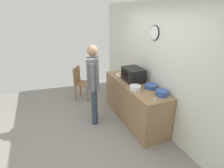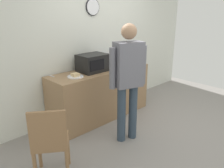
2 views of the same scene
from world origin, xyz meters
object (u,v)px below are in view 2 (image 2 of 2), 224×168
(salad_bowl, at_px, (122,60))
(spoon_utensil, at_px, (134,63))
(person_standing, at_px, (128,75))
(microwave, at_px, (93,63))
(cereal_bowl, at_px, (109,63))
(mixing_bowl, at_px, (119,66))
(sandwich_plate, at_px, (75,76))
(fork_utensil, at_px, (51,76))
(wooden_chair, at_px, (50,141))

(salad_bowl, height_order, spoon_utensil, salad_bowl)
(salad_bowl, xyz_separation_m, person_standing, (-0.97, -1.04, 0.08))
(microwave, relative_size, cereal_bowl, 1.93)
(mixing_bowl, distance_m, spoon_utensil, 0.55)
(sandwich_plate, height_order, person_standing, person_standing)
(sandwich_plate, relative_size, spoon_utensil, 1.54)
(salad_bowl, bearing_deg, sandwich_plate, -170.35)
(salad_bowl, relative_size, spoon_utensil, 1.39)
(fork_utensil, height_order, spoon_utensil, same)
(salad_bowl, relative_size, person_standing, 0.13)
(salad_bowl, height_order, cereal_bowl, salad_bowl)
(salad_bowl, bearing_deg, microwave, -171.50)
(salad_bowl, height_order, mixing_bowl, salad_bowl)
(microwave, xyz_separation_m, wooden_chair, (-1.39, -0.92, -0.54))
(cereal_bowl, bearing_deg, spoon_utensil, -25.67)
(mixing_bowl, distance_m, fork_utensil, 1.23)
(sandwich_plate, xyz_separation_m, cereal_bowl, (0.96, 0.23, 0.02))
(microwave, bearing_deg, cereal_bowl, 14.40)
(microwave, bearing_deg, wooden_chair, -146.65)
(salad_bowl, height_order, person_standing, person_standing)
(wooden_chair, bearing_deg, mixing_bowl, 21.26)
(microwave, relative_size, spoon_utensil, 2.94)
(fork_utensil, xyz_separation_m, person_standing, (0.61, -1.14, 0.12))
(microwave, distance_m, cereal_bowl, 0.55)
(cereal_bowl, distance_m, person_standing, 1.21)
(wooden_chair, bearing_deg, person_standing, 0.23)
(cereal_bowl, distance_m, fork_utensil, 1.22)
(mixing_bowl, relative_size, person_standing, 0.13)
(spoon_utensil, distance_m, wooden_chair, 2.56)
(mixing_bowl, bearing_deg, wooden_chair, -158.74)
(microwave, height_order, fork_utensil, microwave)
(cereal_bowl, bearing_deg, salad_bowl, -0.35)
(cereal_bowl, height_order, spoon_utensil, cereal_bowl)
(microwave, height_order, sandwich_plate, microwave)
(mixing_bowl, bearing_deg, microwave, 156.90)
(fork_utensil, distance_m, spoon_utensil, 1.73)
(cereal_bowl, distance_m, spoon_utensil, 0.53)
(spoon_utensil, height_order, person_standing, person_standing)
(cereal_bowl, distance_m, mixing_bowl, 0.34)
(mixing_bowl, bearing_deg, person_standing, -127.39)
(fork_utensil, height_order, person_standing, person_standing)
(microwave, xyz_separation_m, spoon_utensil, (1.00, -0.10, -0.15))
(spoon_utensil, bearing_deg, fork_utensil, 169.25)
(person_standing, bearing_deg, fork_utensil, 118.09)
(cereal_bowl, bearing_deg, sandwich_plate, -166.72)
(salad_bowl, xyz_separation_m, fork_utensil, (-1.58, 0.09, -0.05))
(cereal_bowl, bearing_deg, fork_utensil, 175.67)
(cereal_bowl, relative_size, person_standing, 0.15)
(spoon_utensil, relative_size, wooden_chair, 0.18)
(fork_utensil, bearing_deg, mixing_bowl, -20.11)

